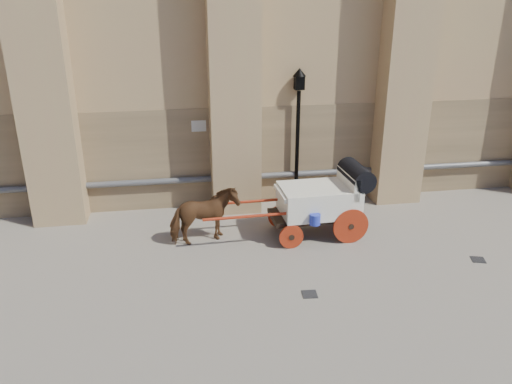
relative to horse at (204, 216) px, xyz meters
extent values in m
plane|color=gray|center=(2.07, -1.53, -0.73)|extent=(90.00, 90.00, 0.00)
cube|color=#9B7E58|center=(4.07, 2.62, 0.77)|extent=(44.00, 0.35, 3.00)
cylinder|color=#59595B|center=(4.07, 2.35, 0.17)|extent=(42.00, 0.18, 0.18)
cube|color=beige|center=(0.07, 2.44, 1.77)|extent=(0.42, 0.04, 0.32)
imported|color=brown|center=(0.00, 0.00, 0.00)|extent=(1.89, 1.25, 1.46)
cube|color=black|center=(2.90, -0.01, -0.15)|extent=(2.34, 1.12, 0.13)
cube|color=white|center=(3.01, -0.01, 0.27)|extent=(2.03, 1.37, 0.73)
cube|color=white|center=(3.79, 0.01, 0.68)|extent=(0.20, 1.32, 0.58)
cube|color=white|center=(2.11, -0.04, 0.53)|extent=(0.40, 1.16, 0.10)
cylinder|color=black|center=(4.00, 0.02, 0.89)|extent=(0.63, 1.33, 0.59)
cylinder|color=#9E2710|center=(3.71, -0.64, -0.26)|extent=(0.95, 0.09, 0.94)
cylinder|color=#9E2710|center=(3.67, 0.66, -0.26)|extent=(0.95, 0.09, 0.94)
cylinder|color=#9E2710|center=(2.13, -0.69, -0.42)|extent=(0.63, 0.08, 0.63)
cylinder|color=#9E2710|center=(2.09, 0.61, -0.42)|extent=(0.63, 0.08, 0.63)
cylinder|color=#9E2710|center=(1.18, -0.54, 0.16)|extent=(2.52, 0.15, 0.07)
cylinder|color=#9E2710|center=(1.16, 0.41, 0.16)|extent=(2.52, 0.15, 0.07)
cylinder|color=blue|center=(2.71, -0.75, 0.06)|extent=(0.27, 0.27, 0.27)
cylinder|color=black|center=(2.96, 2.27, 1.00)|extent=(0.12, 0.12, 3.46)
cone|color=black|center=(2.96, 2.27, -0.56)|extent=(0.35, 0.35, 0.35)
cube|color=black|center=(2.96, 2.27, 2.96)|extent=(0.27, 0.27, 0.40)
cone|color=black|center=(2.96, 2.27, 3.25)|extent=(0.38, 0.38, 0.23)
cube|color=black|center=(2.05, -2.84, -0.72)|extent=(0.35, 0.35, 0.01)
cube|color=black|center=(6.49, -2.03, -0.72)|extent=(0.40, 0.40, 0.01)
camera|label=1|loc=(-0.57, -11.70, 5.21)|focal=35.00mm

